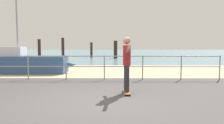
{
  "coord_description": "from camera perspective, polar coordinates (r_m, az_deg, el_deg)",
  "views": [
    {
      "loc": [
        0.52,
        -5.54,
        1.5
      ],
      "look_at": [
        0.45,
        2.0,
        0.9
      ],
      "focal_mm": 34.79,
      "sensor_mm": 36.0,
      "label": 1
    }
  ],
  "objects": [
    {
      "name": "skateboarder",
      "position": [
        6.56,
        3.88,
        0.32
      ],
      "size": [
        0.22,
        1.45,
        1.65
      ],
      "color": "#26262B",
      "rests_on": "skateboard"
    },
    {
      "name": "groyne_post_1",
      "position": [
        23.76,
        -12.77,
        3.52
      ],
      "size": [
        0.3,
        0.3,
        2.24
      ],
      "primitive_type": "cylinder",
      "color": "#332319",
      "rests_on": "ground"
    },
    {
      "name": "railing_fence",
      "position": [
        9.26,
        -7.06,
        -0.45
      ],
      "size": [
        11.43,
        0.05,
        1.05
      ],
      "color": "gray",
      "rests_on": "ground"
    },
    {
      "name": "groyne_post_2",
      "position": [
        25.48,
        -5.44,
        3.17
      ],
      "size": [
        0.28,
        0.28,
        1.78
      ],
      "primitive_type": "cylinder",
      "color": "#332319",
      "rests_on": "ground"
    },
    {
      "name": "skateboard",
      "position": [
        6.7,
        3.83,
        -7.81
      ],
      "size": [
        0.23,
        0.81,
        0.08
      ],
      "color": "brown",
      "rests_on": "ground"
    },
    {
      "name": "ground_plane",
      "position": [
        4.81,
        -5.91,
        -13.65
      ],
      "size": [
        24.0,
        10.0,
        0.04
      ],
      "primitive_type": "cube",
      "color": "#474444",
      "rests_on": "ground"
    },
    {
      "name": "groyne_post_0",
      "position": [
        25.32,
        -18.56,
        3.32
      ],
      "size": [
        0.34,
        0.34,
        2.12
      ],
      "primitive_type": "cylinder",
      "color": "#332319",
      "rests_on": "ground"
    },
    {
      "name": "sea_surface",
      "position": [
        40.57,
        -0.2,
        2.44
      ],
      "size": [
        72.0,
        50.0,
        0.04
      ],
      "primitive_type": "cube",
      "color": "slate",
      "rests_on": "ground"
    },
    {
      "name": "beach_strip",
      "position": [
        12.64,
        -1.84,
        -2.26
      ],
      "size": [
        24.0,
        6.0,
        0.04
      ],
      "primitive_type": "cube",
      "color": "tan",
      "rests_on": "ground"
    },
    {
      "name": "groyne_post_3",
      "position": [
        23.5,
        0.94,
        3.26
      ],
      "size": [
        0.39,
        0.39,
        1.94
      ],
      "primitive_type": "cylinder",
      "color": "#332319",
      "rests_on": "ground"
    },
    {
      "name": "sailboat",
      "position": [
        12.27,
        -21.4,
        -0.33
      ],
      "size": [
        4.98,
        1.53,
        5.12
      ],
      "color": "#335184",
      "rests_on": "ground"
    }
  ]
}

